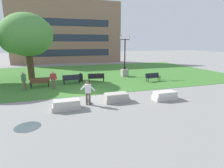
% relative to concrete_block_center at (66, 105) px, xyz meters
% --- Properties ---
extents(ground_plane, '(140.00, 140.00, 0.00)m').
position_rel_concrete_block_center_xyz_m(ground_plane, '(2.31, 2.54, -0.31)').
color(ground_plane, gray).
extents(grass_lawn, '(40.00, 20.00, 0.02)m').
position_rel_concrete_block_center_xyz_m(grass_lawn, '(2.31, 12.54, -0.30)').
color(grass_lawn, '#3D752D').
rests_on(grass_lawn, ground).
extents(concrete_block_center, '(1.80, 0.90, 0.64)m').
position_rel_concrete_block_center_xyz_m(concrete_block_center, '(0.00, 0.00, 0.00)').
color(concrete_block_center, '#B2ADA3').
rests_on(concrete_block_center, ground).
extents(concrete_block_left, '(1.80, 0.90, 0.64)m').
position_rel_concrete_block_center_xyz_m(concrete_block_left, '(3.63, 0.49, 0.00)').
color(concrete_block_left, '#9E9991').
rests_on(concrete_block_left, ground).
extents(concrete_block_right, '(1.80, 0.90, 0.64)m').
position_rel_concrete_block_center_xyz_m(concrete_block_right, '(7.31, -0.17, 0.00)').
color(concrete_block_right, '#BCB7B2').
rests_on(concrete_block_right, ground).
extents(person_skateboarder, '(0.96, 0.72, 1.71)m').
position_rel_concrete_block_center_xyz_m(person_skateboarder, '(1.51, 0.45, 0.66)').
color(person_skateboarder, brown).
rests_on(person_skateboarder, ground).
extents(skateboard, '(0.32, 1.04, 0.14)m').
position_rel_concrete_block_center_xyz_m(skateboard, '(1.65, 0.82, -0.22)').
color(skateboard, '#2D4C75').
rests_on(skateboard, ground).
extents(puddle, '(1.32, 1.32, 0.01)m').
position_rel_concrete_block_center_xyz_m(puddle, '(-2.08, -1.95, -0.30)').
color(puddle, '#47515B').
rests_on(puddle, ground).
extents(park_bench_near_left, '(1.84, 0.70, 0.90)m').
position_rel_concrete_block_center_xyz_m(park_bench_near_left, '(0.93, 7.41, 0.23)').
color(park_bench_near_left, '#1E232D').
rests_on(park_bench_near_left, grass_lawn).
extents(park_bench_near_right, '(1.85, 0.75, 0.90)m').
position_rel_concrete_block_center_xyz_m(park_bench_near_right, '(9.77, 5.85, 0.23)').
color(park_bench_near_right, '#1E232D').
rests_on(park_bench_near_right, grass_lawn).
extents(park_bench_far_left, '(1.86, 0.79, 0.90)m').
position_rel_concrete_block_center_xyz_m(park_bench_far_left, '(3.62, 7.44, 0.23)').
color(park_bench_far_left, black).
rests_on(park_bench_far_left, grass_lawn).
extents(park_bench_far_right, '(1.82, 0.60, 0.90)m').
position_rel_concrete_block_center_xyz_m(park_bench_far_right, '(-2.16, 6.81, 0.23)').
color(park_bench_far_right, brown).
rests_on(park_bench_far_right, grass_lawn).
extents(lamp_post_center, '(1.32, 0.80, 5.10)m').
position_rel_concrete_block_center_xyz_m(lamp_post_center, '(7.82, 9.58, 0.74)').
color(lamp_post_center, gray).
rests_on(lamp_post_center, grass_lawn).
extents(tree_near_right, '(5.83, 5.55, 7.45)m').
position_rel_concrete_block_center_xyz_m(tree_near_right, '(-3.45, 10.92, 4.73)').
color(tree_near_right, '#42301E').
rests_on(tree_near_right, grass_lawn).
extents(trash_bin, '(0.49, 0.49, 0.96)m').
position_rel_concrete_block_center_xyz_m(trash_bin, '(2.00, 8.22, 0.20)').
color(trash_bin, black).
rests_on(trash_bin, grass_lawn).
extents(person_bystander_near_lawn, '(0.36, 0.61, 1.71)m').
position_rel_concrete_block_center_xyz_m(person_bystander_near_lawn, '(-3.39, 5.89, 0.68)').
color(person_bystander_near_lawn, brown).
rests_on(person_bystander_near_lawn, grass_lawn).
extents(person_bystander_far_lawn, '(0.74, 0.37, 1.71)m').
position_rel_concrete_block_center_xyz_m(person_bystander_far_lawn, '(-0.85, 5.60, 0.68)').
color(person_bystander_far_lawn, brown).
rests_on(person_bystander_far_lawn, grass_lawn).
extents(building_facade_distant, '(22.48, 1.03, 12.79)m').
position_rel_concrete_block_center_xyz_m(building_facade_distant, '(2.18, 27.04, 6.08)').
color(building_facade_distant, '#8E6B56').
rests_on(building_facade_distant, ground).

